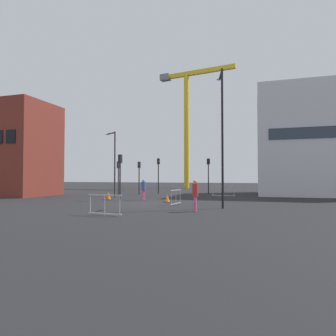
% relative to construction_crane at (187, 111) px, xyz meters
% --- Properties ---
extents(ground, '(160.00, 160.00, 0.00)m').
position_rel_construction_crane_xyz_m(ground, '(3.50, -29.99, -13.59)').
color(ground, black).
extents(brick_building, '(7.36, 6.13, 9.76)m').
position_rel_construction_crane_xyz_m(brick_building, '(-12.83, -25.13, -8.71)').
color(brick_building, maroon).
rests_on(brick_building, ground).
extents(office_block, '(12.65, 9.74, 11.52)m').
position_rel_construction_crane_xyz_m(office_block, '(18.10, -14.93, -7.83)').
color(office_block, silver).
rests_on(office_block, ground).
extents(construction_crane, '(13.82, 3.09, 20.85)m').
position_rel_construction_crane_xyz_m(construction_crane, '(0.00, 0.00, 0.00)').
color(construction_crane, yellow).
rests_on(construction_crane, ground).
extents(streetlamp_tall, '(0.63, 1.80, 8.85)m').
position_rel_construction_crane_xyz_m(streetlamp_tall, '(9.54, -31.49, -8.47)').
color(streetlamp_tall, black).
rests_on(streetlamp_tall, ground).
extents(streetlamp_short, '(1.50, 0.89, 6.48)m').
position_rel_construction_crane_xyz_m(streetlamp_short, '(-1.98, -24.01, -9.74)').
color(streetlamp_short, '#2D2D30').
rests_on(streetlamp_short, ground).
extents(traffic_light_corner, '(0.37, 0.37, 4.22)m').
position_rel_construction_crane_xyz_m(traffic_light_corner, '(0.27, -16.79, -10.77)').
color(traffic_light_corner, black).
rests_on(traffic_light_corner, ground).
extents(traffic_light_median, '(0.38, 0.36, 3.70)m').
position_rel_construction_crane_xyz_m(traffic_light_median, '(-1.11, -19.53, -11.09)').
color(traffic_light_median, '#232326').
rests_on(traffic_light_median, ground).
extents(traffic_light_near, '(0.39, 0.32, 3.62)m').
position_rel_construction_crane_xyz_m(traffic_light_near, '(-2.43, -22.06, -11.14)').
color(traffic_light_near, '#2D2D30').
rests_on(traffic_light_near, ground).
extents(traffic_light_verge, '(0.37, 0.37, 4.19)m').
position_rel_construction_crane_xyz_m(traffic_light_verge, '(6.10, -15.37, -10.79)').
color(traffic_light_verge, black).
rests_on(traffic_light_verge, ground).
extents(traffic_light_island, '(0.39, 0.29, 3.86)m').
position_rel_construction_crane_xyz_m(traffic_light_island, '(0.62, -27.88, -10.99)').
color(traffic_light_island, '#232326').
rests_on(traffic_light_island, ground).
extents(pedestrian_walking, '(0.34, 0.34, 1.82)m').
position_rel_construction_crane_xyz_m(pedestrian_walking, '(8.26, -33.81, -12.52)').
color(pedestrian_walking, '#D14C8C').
rests_on(pedestrian_walking, ground).
extents(pedestrian_waiting, '(0.34, 0.34, 1.81)m').
position_rel_construction_crane_xyz_m(pedestrian_waiting, '(2.35, -26.89, -12.53)').
color(pedestrian_waiting, '#D14C8C').
rests_on(pedestrian_waiting, ground).
extents(safety_barrier_left_run, '(2.35, 0.15, 1.08)m').
position_rel_construction_crane_xyz_m(safety_barrier_left_run, '(8.38, -20.17, -13.03)').
color(safety_barrier_left_run, '#B2B5BA').
rests_on(safety_barrier_left_run, ground).
extents(safety_barrier_front, '(1.99, 0.28, 1.08)m').
position_rel_construction_crane_xyz_m(safety_barrier_front, '(4.19, -36.87, -13.03)').
color(safety_barrier_front, '#B2B5BA').
rests_on(safety_barrier_front, ground).
extents(safety_barrier_rear, '(0.29, 1.84, 1.08)m').
position_rel_construction_crane_xyz_m(safety_barrier_rear, '(6.16, -30.31, -13.03)').
color(safety_barrier_rear, '#9EA0A5').
rests_on(safety_barrier_rear, ground).
extents(traffic_cone_striped, '(0.66, 0.66, 0.67)m').
position_rel_construction_crane_xyz_m(traffic_cone_striped, '(-0.81, -27.25, -13.28)').
color(traffic_cone_striped, black).
rests_on(traffic_cone_striped, ground).
extents(traffic_cone_on_verge, '(0.58, 0.58, 0.59)m').
position_rel_construction_crane_xyz_m(traffic_cone_on_verge, '(4.88, -28.20, -13.32)').
color(traffic_cone_on_verge, black).
rests_on(traffic_cone_on_verge, ground).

